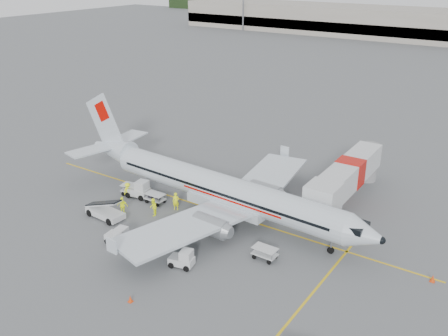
% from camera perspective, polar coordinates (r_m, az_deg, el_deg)
% --- Properties ---
extents(ground, '(360.00, 360.00, 0.00)m').
position_cam_1_polar(ground, '(49.99, -1.28, -4.76)').
color(ground, '#56595B').
extents(stripe_lead, '(44.00, 0.20, 0.01)m').
position_cam_1_polar(stripe_lead, '(49.99, -1.28, -4.75)').
color(stripe_lead, yellow).
rests_on(stripe_lead, ground).
extents(stripe_cross, '(0.20, 20.00, 0.01)m').
position_cam_1_polar(stripe_cross, '(38.22, 9.39, -14.73)').
color(stripe_cross, yellow).
rests_on(stripe_cross, ground).
extents(terminal_west, '(110.00, 22.00, 9.00)m').
position_cam_1_polar(terminal_west, '(179.65, 12.82, 16.23)').
color(terminal_west, gray).
rests_on(terminal_west, ground).
extents(aircraft, '(35.56, 28.63, 9.39)m').
position_cam_1_polar(aircraft, '(46.99, -0.13, -0.28)').
color(aircraft, silver).
rests_on(aircraft, ground).
extents(jet_bridge, '(3.52, 17.36, 4.55)m').
position_cam_1_polar(jet_bridge, '(52.17, 14.06, -1.49)').
color(jet_bridge, silver).
rests_on(jet_bridge, ground).
extents(belt_loader, '(5.46, 2.34, 2.90)m').
position_cam_1_polar(belt_loader, '(49.16, -13.50, -4.04)').
color(belt_loader, silver).
rests_on(belt_loader, ground).
extents(tug_fore, '(2.19, 1.56, 1.54)m').
position_cam_1_polar(tug_fore, '(41.11, -4.89, -10.20)').
color(tug_fore, silver).
rests_on(tug_fore, ground).
extents(tug_mid, '(2.20, 1.46, 1.59)m').
position_cam_1_polar(tug_mid, '(45.02, -12.10, -7.48)').
color(tug_mid, silver).
rests_on(tug_mid, ground).
extents(tug_aft, '(2.59, 1.72, 1.87)m').
position_cam_1_polar(tug_aft, '(52.96, -9.83, -2.34)').
color(tug_aft, silver).
rests_on(tug_aft, ground).
extents(cart_loaded_a, '(2.46, 1.75, 1.17)m').
position_cam_1_polar(cart_loaded_a, '(53.62, -10.44, -2.47)').
color(cart_loaded_a, silver).
rests_on(cart_loaded_a, ground).
extents(cart_loaded_b, '(2.06, 1.22, 1.07)m').
position_cam_1_polar(cart_loaded_b, '(51.51, -7.87, -3.45)').
color(cart_loaded_b, silver).
rests_on(cart_loaded_b, ground).
extents(cart_empty_a, '(2.05, 1.23, 1.06)m').
position_cam_1_polar(cart_empty_a, '(42.12, 4.69, -9.69)').
color(cart_empty_a, silver).
rests_on(cart_empty_a, ground).
extents(cone_nose, '(0.39, 0.39, 0.63)m').
position_cam_1_polar(cone_nose, '(42.63, 22.75, -11.53)').
color(cone_nose, '#E23E0D').
rests_on(cone_nose, ground).
extents(cone_port, '(0.37, 0.37, 0.61)m').
position_cam_1_polar(cone_port, '(60.22, 12.65, -0.07)').
color(cone_port, '#E23E0D').
rests_on(cone_port, ground).
extents(cone_stbd, '(0.34, 0.34, 0.55)m').
position_cam_1_polar(cone_stbd, '(38.09, -10.66, -14.46)').
color(cone_stbd, '#E23E0D').
rests_on(cone_stbd, ground).
extents(crew_a, '(0.79, 0.68, 1.82)m').
position_cam_1_polar(crew_a, '(49.80, -5.52, -3.81)').
color(crew_a, '#EDFB11').
rests_on(crew_a, ground).
extents(crew_b, '(1.04, 1.09, 1.78)m').
position_cam_1_polar(crew_b, '(48.96, -8.10, -4.46)').
color(crew_b, '#EDFB11').
rests_on(crew_b, ground).
extents(crew_c, '(0.62, 1.07, 1.65)m').
position_cam_1_polar(crew_c, '(53.05, -10.95, -2.51)').
color(crew_c, '#EDFB11').
rests_on(crew_c, ground).
extents(crew_d, '(1.18, 0.83, 1.86)m').
position_cam_1_polar(crew_d, '(49.66, -11.52, -4.24)').
color(crew_d, '#EDFB11').
rests_on(crew_d, ground).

